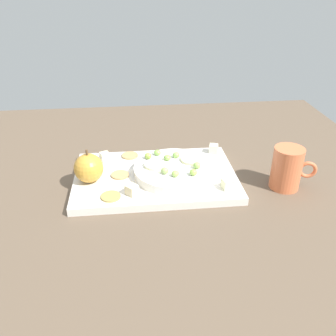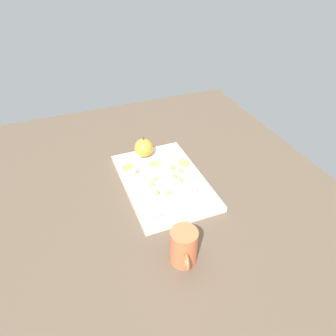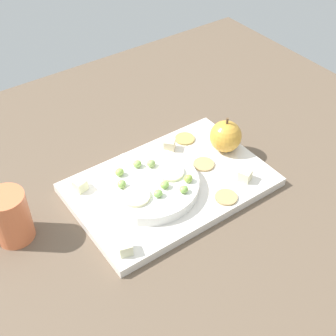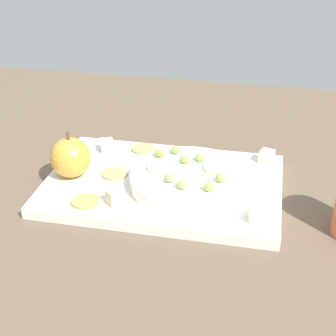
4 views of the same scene
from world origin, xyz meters
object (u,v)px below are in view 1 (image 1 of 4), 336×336
at_px(apple_whole, 89,168).
at_px(grape_6, 165,171).
at_px(cracker_2, 120,175).
at_px(grape_7, 167,158).
at_px(cup, 287,168).
at_px(cheese_cube_2, 132,190).
at_px(cheese_cube_3, 105,157).
at_px(cracker_1, 111,196).
at_px(grape_0, 197,165).
at_px(apple_slice_0, 154,165).
at_px(grape_3, 176,155).
at_px(apple_slice_1, 191,160).
at_px(serving_dish, 175,170).
at_px(cheese_cube_1, 214,149).
at_px(platter, 157,178).
at_px(grape_1, 157,153).
at_px(grape_4, 148,156).
at_px(cheese_cube_0, 227,184).
at_px(grape_2, 175,174).
at_px(grape_5, 193,172).
at_px(cracker_0, 130,156).

distance_m(apple_whole, grape_6, 0.17).
bearing_deg(cracker_2, grape_7, 13.45).
bearing_deg(cup, grape_7, 161.91).
distance_m(grape_6, cup, 0.27).
height_order(cheese_cube_2, cheese_cube_3, same).
relative_size(cracker_1, grape_0, 2.47).
relative_size(cheese_cube_2, cheese_cube_3, 1.00).
bearing_deg(cup, grape_0, 168.98).
height_order(cracker_1, apple_slice_0, apple_slice_0).
height_order(grape_3, apple_slice_1, grape_3).
distance_m(serving_dish, cracker_1, 0.16).
distance_m(cheese_cube_1, grape_6, 0.19).
xyz_separation_m(platter, grape_3, (0.05, 0.04, 0.04)).
bearing_deg(apple_slice_1, cracker_1, -150.99).
height_order(cracker_2, apple_slice_1, apple_slice_1).
distance_m(cracker_1, cup, 0.39).
bearing_deg(grape_1, grape_3, -22.55).
height_order(cheese_cube_2, grape_4, grape_4).
relative_size(cheese_cube_0, cracker_1, 0.52).
bearing_deg(cheese_cube_2, apple_slice_1, 34.26).
bearing_deg(grape_2, apple_slice_0, 128.77).
relative_size(apple_whole, grape_5, 3.87).
bearing_deg(cheese_cube_3, cracker_1, -83.46).
bearing_deg(grape_5, serving_dish, 129.06).
height_order(grape_5, cup, cup).
height_order(platter, grape_0, grape_0).
distance_m(grape_0, grape_4, 0.12).
xyz_separation_m(apple_whole, cheese_cube_1, (0.30, 0.11, -0.02)).
distance_m(grape_2, apple_slice_0, 0.07).
distance_m(cracker_2, grape_7, 0.12).
bearing_deg(grape_7, cup, -18.09).
bearing_deg(platter, grape_7, 46.26).
relative_size(apple_whole, grape_2, 3.87).
bearing_deg(grape_0, cheese_cube_3, 154.85).
bearing_deg(serving_dish, cheese_cube_2, -143.88).
xyz_separation_m(grape_3, cup, (0.23, -0.10, 0.00)).
relative_size(grape_2, cup, 0.17).
relative_size(grape_6, apple_slice_1, 0.33).
relative_size(grape_0, grape_1, 1.00).
bearing_deg(cheese_cube_3, cracker_2, -64.92).
distance_m(cheese_cube_0, grape_6, 0.14).
height_order(platter, apple_slice_0, apple_slice_0).
height_order(grape_6, apple_slice_0, grape_6).
bearing_deg(grape_3, apple_whole, -165.67).
height_order(cheese_cube_2, grape_0, grape_0).
xyz_separation_m(cracker_1, grape_7, (0.13, 0.11, 0.03)).
height_order(platter, cracker_0, cracker_0).
relative_size(cracker_2, grape_6, 2.47).
xyz_separation_m(cracker_1, cracker_2, (0.02, 0.08, 0.00)).
height_order(grape_1, cup, cup).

